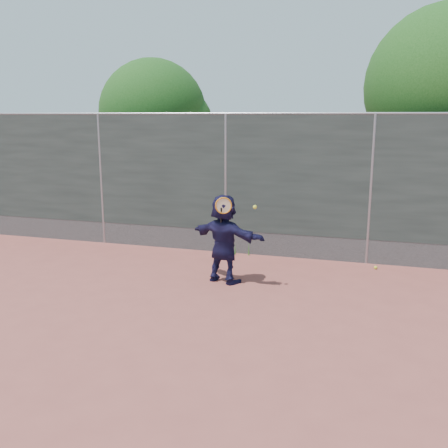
# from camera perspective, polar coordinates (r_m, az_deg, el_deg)

# --- Properties ---
(ground) EXTENTS (80.00, 80.00, 0.00)m
(ground) POSITION_cam_1_polar(r_m,az_deg,el_deg) (7.93, -6.96, -9.72)
(ground) COLOR #9E4C42
(ground) RESTS_ON ground
(player) EXTENTS (1.57, 0.93, 1.61)m
(player) POSITION_cam_1_polar(r_m,az_deg,el_deg) (8.93, 0.00, -1.68)
(player) COLOR #18153B
(player) RESTS_ON ground
(ball_ground) EXTENTS (0.07, 0.07, 0.07)m
(ball_ground) POSITION_cam_1_polar(r_m,az_deg,el_deg) (10.29, 16.94, -4.77)
(ball_ground) COLOR yellow
(ball_ground) RESTS_ON ground
(fence) EXTENTS (20.00, 0.06, 3.03)m
(fence) POSITION_cam_1_polar(r_m,az_deg,el_deg) (10.74, 0.19, 4.93)
(fence) COLOR #38423D
(fence) RESTS_ON ground
(swing_action) EXTENTS (0.74, 0.16, 0.51)m
(swing_action) POSITION_cam_1_polar(r_m,az_deg,el_deg) (8.58, 0.29, 1.99)
(swing_action) COLOR orange
(swing_action) RESTS_ON ground
(tree_left) EXTENTS (3.15, 3.00, 4.53)m
(tree_left) POSITION_cam_1_polar(r_m,az_deg,el_deg) (14.50, -7.45, 12.12)
(tree_left) COLOR #382314
(tree_left) RESTS_ON ground
(weed_clump) EXTENTS (0.68, 0.07, 0.30)m
(weed_clump) POSITION_cam_1_polar(r_m,az_deg,el_deg) (10.84, 1.51, -2.82)
(weed_clump) COLOR #387226
(weed_clump) RESTS_ON ground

